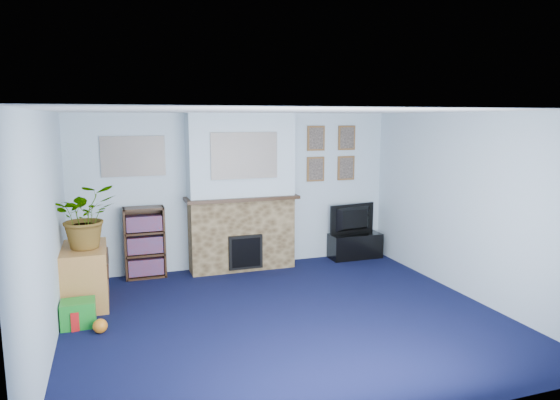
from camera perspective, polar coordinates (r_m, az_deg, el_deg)
name	(u,v)px	position (r m, az deg, el deg)	size (l,w,h in m)	color
floor	(286,317)	(6.04, 0.70, -13.27)	(5.00, 4.50, 0.01)	#0D1133
ceiling	(287,111)	(5.58, 0.75, 10.13)	(5.00, 4.50, 0.01)	white
wall_back	(238,191)	(7.81, -4.81, 1.05)	(5.00, 0.04, 2.40)	silver
wall_front	(391,276)	(3.71, 12.58, -8.51)	(5.00, 0.04, 2.40)	silver
wall_left	(46,234)	(5.41, -25.14, -3.55)	(0.04, 4.50, 2.40)	silver
wall_right	(467,205)	(6.93, 20.61, -0.59)	(0.04, 4.50, 2.40)	silver
chimney_breast	(241,194)	(7.62, -4.44, 0.72)	(1.72, 0.50, 2.40)	brown
collage_main	(244,156)	(7.35, -4.08, 5.08)	(1.00, 0.03, 0.68)	gray
collage_left	(133,156)	(7.52, -16.43, 4.82)	(0.90, 0.03, 0.58)	gray
portrait_tl	(316,138)	(8.13, 4.13, 7.05)	(0.30, 0.03, 0.40)	brown
portrait_tr	(347,138)	(8.36, 7.62, 7.05)	(0.30, 0.03, 0.40)	brown
portrait_bl	(316,169)	(8.17, 4.08, 3.54)	(0.30, 0.03, 0.40)	brown
portrait_br	(346,168)	(8.40, 7.55, 3.64)	(0.30, 0.03, 0.40)	brown
tv_stand	(355,245)	(8.49, 8.57, -5.07)	(0.87, 0.37, 0.41)	black
television	(355,219)	(8.41, 8.58, -2.18)	(0.85, 0.11, 0.49)	black
bookshelf	(145,244)	(7.59, -15.19, -4.87)	(0.58, 0.28, 1.05)	#301D11
sideboard	(86,277)	(6.80, -21.34, -8.18)	(0.53, 0.95, 0.74)	#B5793A
potted_plant	(86,216)	(6.57, -21.33, -1.71)	(0.72, 0.62, 0.80)	#26661E
mantel_clock	(240,192)	(7.57, -4.57, 0.93)	(0.09, 0.06, 0.13)	gold
mantel_candle	(263,190)	(7.66, -1.94, 1.14)	(0.05, 0.05, 0.16)	#B2BFC6
mantel_teddy	(207,194)	(7.46, -8.32, 0.70)	(0.13, 0.13, 0.13)	gray
mantel_can	(288,190)	(7.79, 0.87, 1.13)	(0.06, 0.06, 0.11)	red
green_crate	(78,314)	(6.20, -22.05, -12.00)	(0.37, 0.30, 0.30)	#198C26
toy_ball	(100,325)	(5.95, -19.87, -13.29)	(0.16, 0.16, 0.16)	orange
toy_block	(78,319)	(6.15, -22.06, -12.46)	(0.18, 0.18, 0.22)	red
toy_tube	(80,312)	(6.45, -21.90, -11.82)	(0.13, 0.13, 0.28)	red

